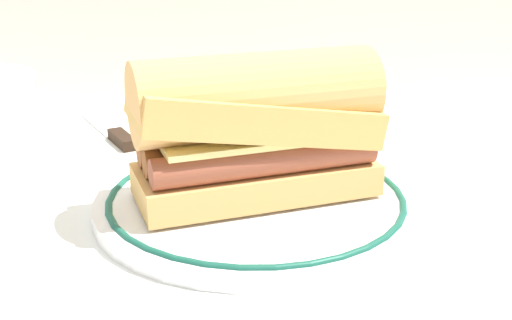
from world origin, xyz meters
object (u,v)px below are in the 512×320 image
object	(u,v)px
butter_knife	(112,132)
sausage_sandwich	(256,125)
drinking_glass	(1,130)
plate	(256,201)

from	to	relation	value
butter_knife	sausage_sandwich	bearing A→B (deg)	-57.08
sausage_sandwich	butter_knife	bearing A→B (deg)	109.41
drinking_glass	plate	bearing A→B (deg)	-26.54
sausage_sandwich	drinking_glass	bearing A→B (deg)	139.95
sausage_sandwich	drinking_glass	distance (m)	0.26
drinking_glass	butter_knife	xyz separation A→B (m)	(0.09, 0.10, -0.04)
sausage_sandwich	butter_knife	distance (m)	0.27
drinking_glass	sausage_sandwich	bearing A→B (deg)	-26.54
sausage_sandwich	drinking_glass	world-z (taller)	sausage_sandwich
plate	drinking_glass	world-z (taller)	drinking_glass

